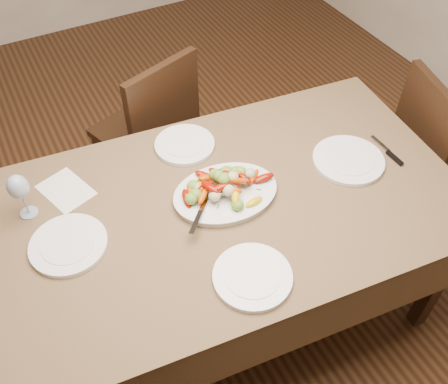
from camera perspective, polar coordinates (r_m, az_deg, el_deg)
The scene contains 14 objects.
floor at distance 2.45m, azimuth -3.91°, elevation -15.32°, with size 6.00×6.00×0.00m, color #3A2211.
dining_table at distance 2.19m, azimuth 0.00°, elevation -7.86°, with size 1.84×1.04×0.76m, color brown.
chair_far at distance 2.66m, azimuth -9.17°, elevation 6.96°, with size 0.42×0.42×0.95m, color black, non-canonical shape.
chair_right at distance 2.68m, azimuth 23.94°, elevation 3.17°, with size 0.42×0.42×0.95m, color black, non-canonical shape.
serving_platter at distance 1.90m, azimuth 0.16°, elevation -0.28°, with size 0.39×0.29×0.02m, color white.
roasted_vegetables at distance 1.86m, azimuth 0.17°, elevation 0.90°, with size 0.32×0.22×0.09m, color #7C0D02, non-canonical shape.
serving_spoon at distance 1.84m, azimuth -1.27°, elevation -0.87°, with size 0.28×0.06×0.03m, color #9EA0A8, non-canonical shape.
plate_left at distance 1.84m, azimuth -17.35°, elevation -5.78°, with size 0.27×0.27×0.02m, color white.
plate_right at distance 2.10m, azimuth 14.02°, elevation 3.54°, with size 0.29×0.29×0.02m, color white.
plate_far at distance 2.11m, azimuth -4.52°, elevation 5.39°, with size 0.25×0.25×0.02m, color white.
plate_near at distance 1.68m, azimuth 3.27°, elevation -9.65°, with size 0.27×0.27×0.02m, color white.
wine_glass at distance 1.92m, azimuth -22.15°, elevation -0.30°, with size 0.08×0.08×0.20m, color #8C99A5, non-canonical shape.
menu_card at distance 2.03m, azimuth -17.62°, elevation 0.20°, with size 0.15×0.21×0.00m, color silver.
table_knife at distance 2.19m, azimuth 18.22°, elevation 4.39°, with size 0.02×0.20×0.01m, color #9EA0A8, non-canonical shape.
Camera 1 is at (-0.39, -1.07, 2.17)m, focal length 40.00 mm.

